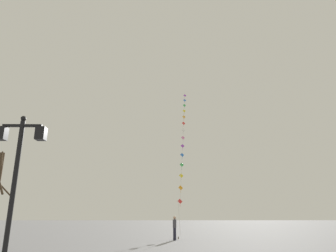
% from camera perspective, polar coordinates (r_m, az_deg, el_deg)
% --- Properties ---
extents(ground_plane, '(160.00, 160.00, 0.00)m').
position_cam_1_polar(ground_plane, '(22.47, -3.82, -21.01)').
color(ground_plane, gray).
extents(twin_lantern_lamp_post, '(1.47, 0.28, 4.75)m').
position_cam_1_polar(twin_lantern_lamp_post, '(10.00, -26.59, -6.25)').
color(twin_lantern_lamp_post, black).
rests_on(twin_lantern_lamp_post, ground_plane).
extents(kite_train, '(2.38, 18.97, 19.92)m').
position_cam_1_polar(kite_train, '(36.14, 2.83, -2.42)').
color(kite_train, brown).
rests_on(kite_train, ground_plane).
extents(kite_flyer, '(0.29, 0.62, 1.71)m').
position_cam_1_polar(kite_flyer, '(23.80, 1.26, -18.60)').
color(kite_flyer, '#1E1E2D').
rests_on(kite_flyer, ground_plane).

